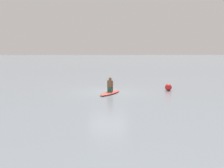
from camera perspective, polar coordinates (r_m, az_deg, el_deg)
The scene contains 4 objects.
ground_plane at distance 18.46m, azimuth -0.83°, elevation -1.72°, with size 400.00×400.00×0.00m, color gray.
surfboard at distance 17.75m, azimuth -0.38°, elevation -1.83°, with size 2.60×0.65×0.14m, color #D84C3F.
person_paddler at distance 17.68m, azimuth -0.38°, elevation -0.23°, with size 0.39×0.41×0.95m.
buoy_marker at distance 19.47m, azimuth 11.73°, elevation -0.69°, with size 0.49×0.49×0.49m, color red.
Camera 1 is at (18.25, 0.47, 2.75)m, focal length 43.60 mm.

